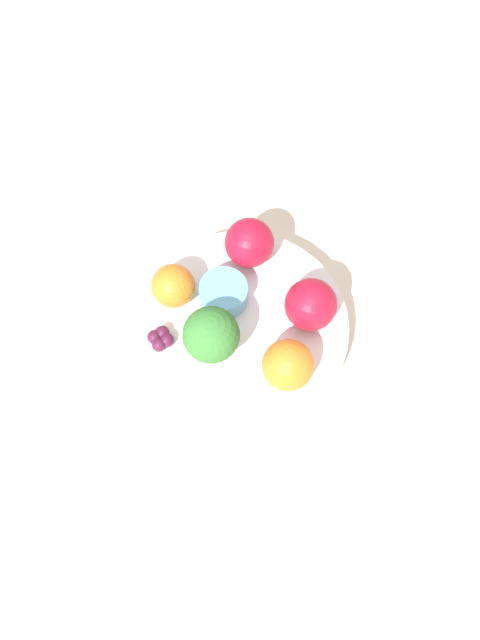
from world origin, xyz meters
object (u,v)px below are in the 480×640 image
(bowl, at_px, (240,330))
(broccoli, at_px, (211,335))
(apple_green, at_px, (311,305))
(small_cup, at_px, (224,293))
(orange_back, at_px, (172,288))
(apple_red, at_px, (249,243))
(orange_front, at_px, (288,365))
(grape_cluster, at_px, (161,339))

(bowl, relative_size, broccoli, 3.31)
(apple_green, height_order, small_cup, apple_green)
(bowl, height_order, orange_back, orange_back)
(bowl, xyz_separation_m, apple_red, (0.03, -0.08, 0.04))
(bowl, relative_size, orange_front, 4.43)
(orange_front, xyz_separation_m, small_cup, (0.09, -0.05, -0.01))
(apple_green, bearing_deg, bowl, 33.26)
(broccoli, height_order, apple_red, broccoli)
(small_cup, bearing_deg, apple_green, -166.91)
(orange_back, relative_size, grape_cluster, 1.63)
(apple_red, relative_size, orange_front, 1.03)
(apple_red, xyz_separation_m, small_cup, (0.00, 0.06, -0.01))
(grape_cluster, bearing_deg, orange_back, -76.52)
(orange_front, bearing_deg, bowl, -24.06)
(bowl, height_order, small_cup, small_cup)
(apple_green, bearing_deg, grape_cluster, 36.35)
(orange_front, xyz_separation_m, orange_back, (0.14, -0.03, -0.00))
(apple_red, height_order, orange_front, apple_red)
(bowl, distance_m, orange_front, 0.08)
(broccoli, height_order, orange_front, broccoli)
(small_cup, bearing_deg, orange_front, 152.70)
(orange_back, bearing_deg, grape_cluster, 103.48)
(apple_red, distance_m, orange_front, 0.14)
(broccoli, height_order, apple_green, broccoli)
(apple_green, bearing_deg, broccoli, 46.86)
(apple_red, xyz_separation_m, grape_cluster, (0.04, 0.13, -0.02))
(grape_cluster, relative_size, small_cup, 0.56)
(apple_red, relative_size, small_cup, 1.04)
(broccoli, relative_size, apple_red, 1.30)
(orange_back, bearing_deg, apple_red, -121.41)
(apple_red, distance_m, orange_back, 0.09)
(orange_front, bearing_deg, broccoli, 6.63)
(apple_red, bearing_deg, small_cup, 88.55)
(grape_cluster, bearing_deg, small_cup, -117.16)
(apple_red, xyz_separation_m, apple_green, (-0.08, 0.04, 0.00))
(grape_cluster, height_order, small_cup, small_cup)
(orange_back, bearing_deg, apple_green, -162.61)
(bowl, distance_m, orange_back, 0.08)
(orange_back, distance_m, small_cup, 0.05)
(orange_front, bearing_deg, apple_green, -85.74)
(apple_red, bearing_deg, orange_back, 58.59)
(orange_back, height_order, small_cup, orange_back)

